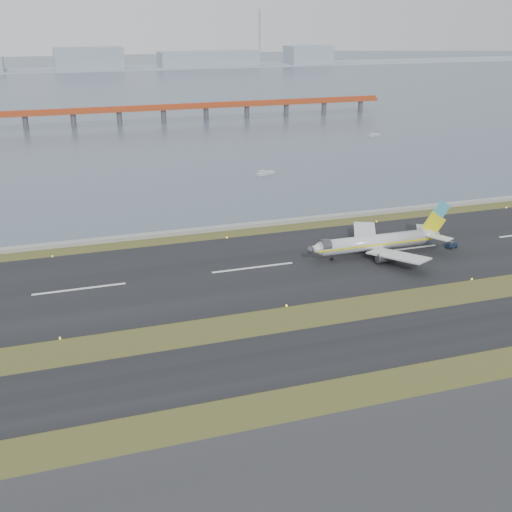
{
  "coord_description": "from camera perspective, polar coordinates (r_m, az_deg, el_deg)",
  "views": [
    {
      "loc": [
        -43.56,
        -104.28,
        56.94
      ],
      "look_at": [
        -1.84,
        22.0,
        6.19
      ],
      "focal_mm": 45.0,
      "sensor_mm": 36.0,
      "label": 1
    }
  ],
  "objects": [
    {
      "name": "taxiway_strip",
      "position": [
        116.83,
        6.16,
        -8.39
      ],
      "size": [
        1000.0,
        18.0,
        0.1
      ],
      "primitive_type": "cube",
      "color": "black",
      "rests_on": "ground"
    },
    {
      "name": "seawall",
      "position": [
        179.08,
        -3.26,
        2.48
      ],
      "size": [
        1000.0,
        2.5,
        1.0
      ],
      "primitive_type": "cube",
      "color": "gray",
      "rests_on": "ground"
    },
    {
      "name": "red_pier",
      "position": [
        363.34,
        -8.24,
        12.82
      ],
      "size": [
        260.0,
        5.0,
        10.2
      ],
      "color": "#AC421D",
      "rests_on": "ground"
    },
    {
      "name": "airliner",
      "position": [
        162.04,
        10.83,
        1.23
      ],
      "size": [
        38.52,
        32.89,
        12.8
      ],
      "color": "silver",
      "rests_on": "ground"
    },
    {
      "name": "runway_strip",
      "position": [
        152.2,
        -0.29,
        -1.06
      ],
      "size": [
        1000.0,
        45.0,
        0.1
      ],
      "primitive_type": "cube",
      "color": "black",
      "rests_on": "ground"
    },
    {
      "name": "pushback_tug",
      "position": [
        172.35,
        16.95,
        0.97
      ],
      "size": [
        3.19,
        2.28,
        1.86
      ],
      "rotation": [
        0.0,
        0.0,
        0.23
      ],
      "color": "#121E33",
      "rests_on": "ground"
    },
    {
      "name": "workboat_near",
      "position": [
        241.2,
        0.78,
        7.37
      ],
      "size": [
        7.97,
        4.92,
        1.85
      ],
      "rotation": [
        0.0,
        0.0,
        0.36
      ],
      "color": "#B6B6BA",
      "rests_on": "ground"
    },
    {
      "name": "workboat_far",
      "position": [
        324.67,
        10.45,
        10.54
      ],
      "size": [
        7.0,
        4.31,
        1.63
      ],
      "rotation": [
        0.0,
        0.0,
        0.36
      ],
      "color": "#B6B6BA",
      "rests_on": "ground"
    },
    {
      "name": "far_shoreline",
      "position": [
        728.31,
        -14.32,
        16.27
      ],
      "size": [
        1400.0,
        80.0,
        60.5
      ],
      "color": "#93A0AE",
      "rests_on": "ground"
    },
    {
      "name": "bay_water",
      "position": [
        568.82,
        -14.26,
        14.53
      ],
      "size": [
        1400.0,
        800.0,
        1.3
      ],
      "primitive_type": "cube",
      "color": "#4B5A6B",
      "rests_on": "ground"
    },
    {
      "name": "ground",
      "position": [
        126.54,
        3.94,
        -5.91
      ],
      "size": [
        1000.0,
        1000.0,
        0.0
      ],
      "primitive_type": "plane",
      "color": "#3B4E1B",
      "rests_on": "ground"
    }
  ]
}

